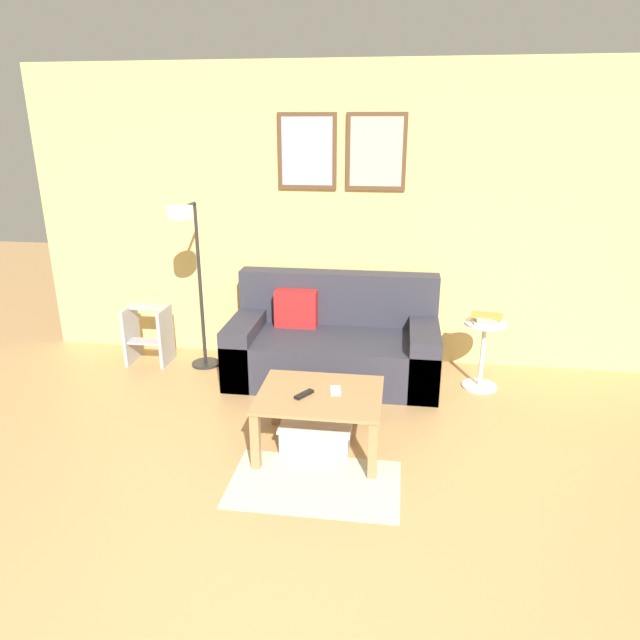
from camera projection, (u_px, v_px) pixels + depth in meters
name	position (u px, v px, depth m)	size (l,w,h in m)	color
wall_back	(345.00, 218.00, 4.92)	(5.60, 0.09, 2.55)	#D6B76B
area_rug	(315.00, 484.00, 3.43)	(1.02, 0.62, 0.01)	#B2B79E
couch	(334.00, 344.00, 4.84)	(1.73, 0.87, 0.84)	#2D2D38
coffee_table	(320.00, 403.00, 3.71)	(0.80, 0.65, 0.40)	#997047
storage_bin	(317.00, 433.00, 3.83)	(0.47, 0.36, 0.18)	#B2B2B7
floor_lamp	(189.00, 257.00, 4.61)	(0.25, 0.56, 1.46)	black
side_table	(483.00, 349.00, 4.59)	(0.33, 0.33, 0.56)	white
book_stack	(487.00, 318.00, 4.49)	(0.26, 0.18, 0.07)	silver
remote_control	(304.00, 394.00, 3.66)	(0.04, 0.15, 0.02)	black
cell_phone	(336.00, 391.00, 3.72)	(0.07, 0.14, 0.01)	silver
step_stool	(148.00, 334.00, 5.11)	(0.36, 0.30, 0.52)	#99999E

